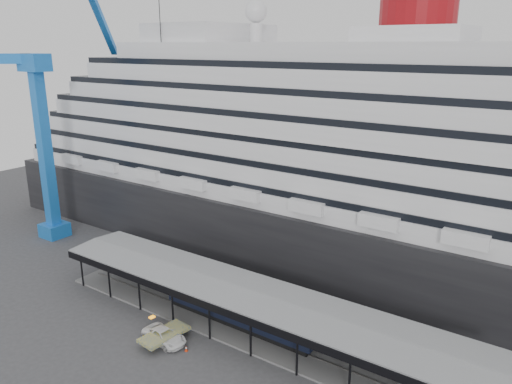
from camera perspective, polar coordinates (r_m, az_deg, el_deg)
ground at (r=58.07m, az=-3.59°, el=-17.67°), size 200.00×200.00×0.00m
cruise_ship at (r=76.98m, az=11.16°, el=5.55°), size 130.00×30.00×43.90m
platform_canopy at (r=60.18m, az=-0.60°, el=-13.64°), size 56.00×9.18×5.30m
crane_blue at (r=90.19m, az=-22.65°, el=7.21°), size 22.63×19.19×47.60m
port_truck at (r=59.90m, az=-10.43°, el=-15.86°), size 5.92×3.19×1.58m
pullman_carriage at (r=61.01m, az=-1.96°, el=-13.06°), size 20.78×2.92×20.38m
traffic_cone_left at (r=59.85m, az=-10.17°, el=-16.37°), size 0.37×0.37×0.70m
traffic_cone_mid at (r=58.28m, az=-7.98°, el=-17.29°), size 0.37×0.37×0.65m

